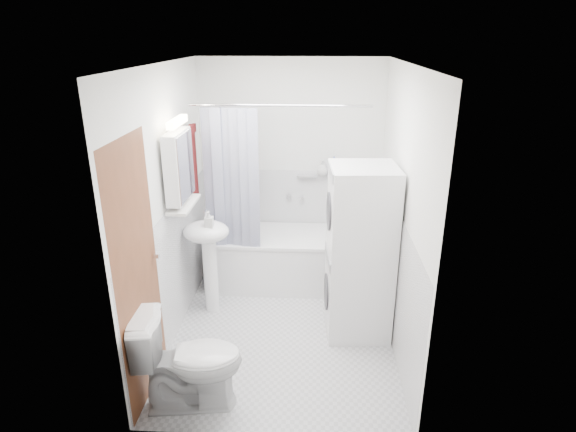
# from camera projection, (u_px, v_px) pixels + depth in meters

# --- Properties ---
(floor) EXTENTS (2.60, 2.60, 0.00)m
(floor) POSITION_uv_depth(u_px,v_px,m) (284.00, 329.00, 4.55)
(floor) COLOR silver
(floor) RESTS_ON ground
(room_walls) EXTENTS (2.60, 2.60, 2.60)m
(room_walls) POSITION_uv_depth(u_px,v_px,m) (283.00, 178.00, 4.02)
(room_walls) COLOR white
(room_walls) RESTS_ON ground
(wainscot) EXTENTS (1.98, 2.58, 2.58)m
(wainscot) POSITION_uv_depth(u_px,v_px,m) (285.00, 258.00, 4.61)
(wainscot) COLOR white
(wainscot) RESTS_ON ground
(door) EXTENTS (0.05, 2.00, 2.00)m
(door) POSITION_uv_depth(u_px,v_px,m) (156.00, 256.00, 3.73)
(door) COLOR brown
(door) RESTS_ON ground
(bathtub) EXTENTS (1.52, 0.72, 0.58)m
(bathtub) POSITION_uv_depth(u_px,v_px,m) (283.00, 256.00, 5.30)
(bathtub) COLOR white
(bathtub) RESTS_ON ground
(tub_spout) EXTENTS (0.04, 0.12, 0.04)m
(tub_spout) POSITION_uv_depth(u_px,v_px,m) (302.00, 197.00, 5.39)
(tub_spout) COLOR silver
(tub_spout) RESTS_ON room_walls
(curtain_rod) EXTENTS (1.70, 0.02, 0.02)m
(curtain_rod) POSITION_uv_depth(u_px,v_px,m) (280.00, 105.00, 4.42)
(curtain_rod) COLOR silver
(curtain_rod) RESTS_ON room_walls
(shower_curtain) EXTENTS (0.55, 0.02, 1.45)m
(shower_curtain) POSITION_uv_depth(u_px,v_px,m) (232.00, 183.00, 4.71)
(shower_curtain) COLOR #151B4A
(shower_curtain) RESTS_ON curtain_rod
(sink) EXTENTS (0.44, 0.37, 1.04)m
(sink) POSITION_uv_depth(u_px,v_px,m) (208.00, 246.00, 4.63)
(sink) COLOR white
(sink) RESTS_ON ground
(medicine_cabinet) EXTENTS (0.13, 0.50, 0.71)m
(medicine_cabinet) POSITION_uv_depth(u_px,v_px,m) (179.00, 164.00, 4.13)
(medicine_cabinet) COLOR white
(medicine_cabinet) RESTS_ON room_walls
(shelf) EXTENTS (0.18, 0.54, 0.02)m
(shelf) POSITION_uv_depth(u_px,v_px,m) (184.00, 204.00, 4.26)
(shelf) COLOR silver
(shelf) RESTS_ON room_walls
(shower_caddy) EXTENTS (0.22, 0.06, 0.02)m
(shower_caddy) POSITION_uv_depth(u_px,v_px,m) (307.00, 176.00, 5.29)
(shower_caddy) COLOR silver
(shower_caddy) RESTS_ON room_walls
(towel) EXTENTS (0.07, 0.32, 0.77)m
(towel) POSITION_uv_depth(u_px,v_px,m) (191.00, 163.00, 4.65)
(towel) COLOR #610F0D
(towel) RESTS_ON room_walls
(washer_dryer) EXTENTS (0.60, 0.59, 1.58)m
(washer_dryer) POSITION_uv_depth(u_px,v_px,m) (359.00, 253.00, 4.28)
(washer_dryer) COLOR white
(washer_dryer) RESTS_ON ground
(toilet) EXTENTS (0.83, 0.53, 0.76)m
(toilet) POSITION_uv_depth(u_px,v_px,m) (190.00, 361.00, 3.51)
(toilet) COLOR white
(toilet) RESTS_ON ground
(soap_pump) EXTENTS (0.08, 0.17, 0.08)m
(soap_pump) POSITION_uv_depth(u_px,v_px,m) (209.00, 225.00, 4.48)
(soap_pump) COLOR gray
(soap_pump) RESTS_ON sink
(shelf_bottle) EXTENTS (0.07, 0.18, 0.07)m
(shelf_bottle) POSITION_uv_depth(u_px,v_px,m) (179.00, 205.00, 4.11)
(shelf_bottle) COLOR gray
(shelf_bottle) RESTS_ON shelf
(shelf_cup) EXTENTS (0.10, 0.09, 0.10)m
(shelf_cup) POSITION_uv_depth(u_px,v_px,m) (187.00, 193.00, 4.35)
(shelf_cup) COLOR gray
(shelf_cup) RESTS_ON shelf
(shampoo_a) EXTENTS (0.13, 0.17, 0.13)m
(shampoo_a) POSITION_uv_depth(u_px,v_px,m) (323.00, 170.00, 5.25)
(shampoo_a) COLOR gray
(shampoo_a) RESTS_ON shower_caddy
(shampoo_b) EXTENTS (0.08, 0.21, 0.08)m
(shampoo_b) POSITION_uv_depth(u_px,v_px,m) (334.00, 172.00, 5.25)
(shampoo_b) COLOR #2837A2
(shampoo_b) RESTS_ON shower_caddy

